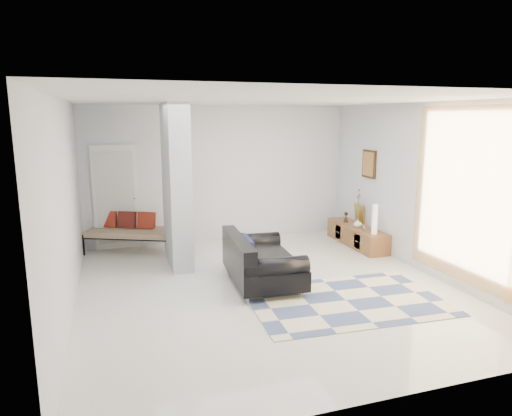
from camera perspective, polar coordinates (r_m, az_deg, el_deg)
name	(u,v)px	position (r m, az deg, el deg)	size (l,w,h in m)	color
floor	(267,288)	(7.07, 1.35, -9.92)	(6.00, 6.00, 0.00)	silver
ceiling	(268,100)	(6.60, 1.46, 13.39)	(6.00, 6.00, 0.00)	white
wall_back	(220,174)	(9.55, -4.57, 4.27)	(6.00, 6.00, 0.00)	silver
wall_front	(383,255)	(4.06, 15.60, -5.69)	(6.00, 6.00, 0.00)	silver
wall_left	(66,209)	(6.35, -22.71, -0.09)	(6.00, 6.00, 0.00)	silver
wall_right	(424,189)	(8.02, 20.30, 2.28)	(6.00, 6.00, 0.00)	silver
partition_column	(176,186)	(7.98, -9.93, 2.77)	(0.35, 1.20, 2.80)	#B3B7BA
hallway_door	(116,197)	(9.31, -17.15, 1.27)	(0.85, 0.06, 2.04)	white
curtain	(473,197)	(7.11, 25.50, 1.21)	(2.55, 2.55, 0.00)	gold
wall_art	(369,164)	(9.33, 13.95, 5.36)	(0.04, 0.45, 0.55)	#3E2811
media_console	(357,235)	(9.48, 12.50, -3.36)	(0.45, 1.74, 0.80)	brown
loveseat	(259,261)	(7.15, 0.35, -6.70)	(1.09, 1.74, 0.76)	silver
daybed	(131,230)	(9.12, -15.34, -2.70)	(1.82, 1.34, 0.77)	black
area_rug	(346,301)	(6.71, 11.18, -11.28)	(2.70, 1.80, 0.01)	beige
cylinder_lamp	(375,219)	(8.83, 14.63, -1.36)	(0.10, 0.10, 0.56)	white
bronze_figurine	(346,217)	(9.71, 11.19, -1.13)	(0.11, 0.11, 0.21)	#332617
vase	(358,223)	(9.32, 12.58, -1.86)	(0.16, 0.16, 0.17)	white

